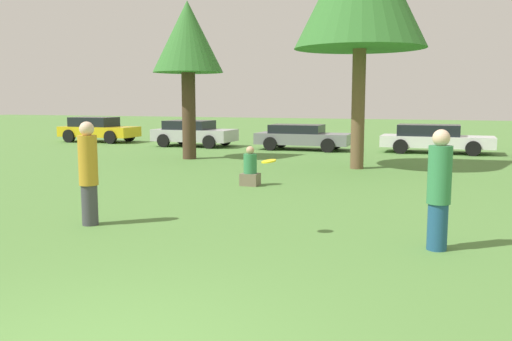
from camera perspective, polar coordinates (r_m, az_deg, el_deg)
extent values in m
cylinder|color=#3F3F47|center=(10.28, -17.03, -3.47)|extent=(0.29, 0.29, 0.73)
cylinder|color=#BF8C26|center=(10.16, -17.21, 1.03)|extent=(0.34, 0.34, 0.89)
sphere|color=beige|center=(10.12, -17.33, 4.20)|extent=(0.26, 0.26, 0.26)
cylinder|color=navy|center=(8.66, 18.48, -5.61)|extent=(0.30, 0.30, 0.71)
cylinder|color=#337F4C|center=(8.53, 18.70, -0.43)|extent=(0.35, 0.35, 0.87)
sphere|color=beige|center=(8.47, 18.85, 3.25)|extent=(0.25, 0.25, 0.25)
cylinder|color=yellow|center=(8.86, 1.35, 0.98)|extent=(0.25, 0.25, 0.08)
cube|color=#726651|center=(14.34, -0.61, -0.94)|extent=(0.47, 0.39, 0.32)
cylinder|color=#337F4C|center=(14.28, -0.62, 0.72)|extent=(0.35, 0.35, 0.52)
sphere|color=tan|center=(14.24, -0.62, 2.14)|extent=(0.21, 0.21, 0.21)
cylinder|color=#473323|center=(20.87, -7.05, 5.69)|extent=(0.52, 0.52, 3.26)
cone|color=#33702D|center=(20.99, -7.18, 13.75)|extent=(2.63, 2.63, 2.63)
cylinder|color=brown|center=(18.04, 10.66, 6.31)|extent=(0.43, 0.43, 3.87)
cube|color=gold|center=(30.24, -16.11, 3.95)|extent=(4.15, 1.74, 0.53)
cube|color=black|center=(30.39, -16.63, 4.92)|extent=(2.29, 1.52, 0.49)
cylinder|color=black|center=(30.23, -13.18, 3.63)|extent=(0.68, 0.22, 0.68)
cylinder|color=black|center=(28.82, -15.02, 3.39)|extent=(0.68, 0.22, 0.68)
cylinder|color=black|center=(31.69, -17.08, 3.67)|extent=(0.68, 0.22, 0.68)
cylinder|color=black|center=(30.35, -19.01, 3.44)|extent=(0.68, 0.22, 0.68)
cube|color=#B2B2B7|center=(26.50, -6.44, 3.71)|extent=(3.86, 1.92, 0.56)
cube|color=black|center=(26.60, -7.01, 4.78)|extent=(2.13, 1.68, 0.42)
cylinder|color=black|center=(26.88, -3.26, 3.30)|extent=(0.63, 0.17, 0.62)
cylinder|color=black|center=(25.16, -4.94, 3.00)|extent=(0.63, 0.17, 0.62)
cylinder|color=black|center=(27.89, -7.78, 3.40)|extent=(0.63, 0.17, 0.62)
cylinder|color=black|center=(26.24, -9.68, 3.11)|extent=(0.63, 0.17, 0.62)
cube|color=slate|center=(24.58, 4.99, 3.34)|extent=(4.21, 1.69, 0.50)
cube|color=black|center=(24.64, 4.30, 4.38)|extent=(2.32, 1.48, 0.38)
cylinder|color=black|center=(25.10, 8.35, 2.92)|extent=(0.61, 0.21, 0.61)
cylinder|color=black|center=(23.49, 7.54, 2.63)|extent=(0.61, 0.21, 0.61)
cylinder|color=black|center=(25.74, 2.66, 3.10)|extent=(0.61, 0.21, 0.61)
cylinder|color=black|center=(24.18, 1.50, 2.82)|extent=(0.61, 0.21, 0.61)
cube|color=silver|center=(24.26, 18.43, 2.91)|extent=(4.58, 1.71, 0.48)
cube|color=black|center=(24.24, 17.66, 4.06)|extent=(2.53, 1.49, 0.47)
cylinder|color=black|center=(25.12, 21.69, 2.48)|extent=(0.61, 0.19, 0.61)
cylinder|color=black|center=(23.46, 21.81, 2.15)|extent=(0.61, 0.19, 0.61)
cylinder|color=black|center=(25.18, 15.23, 2.75)|extent=(0.61, 0.19, 0.61)
cylinder|color=black|center=(23.52, 14.90, 2.45)|extent=(0.61, 0.19, 0.61)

